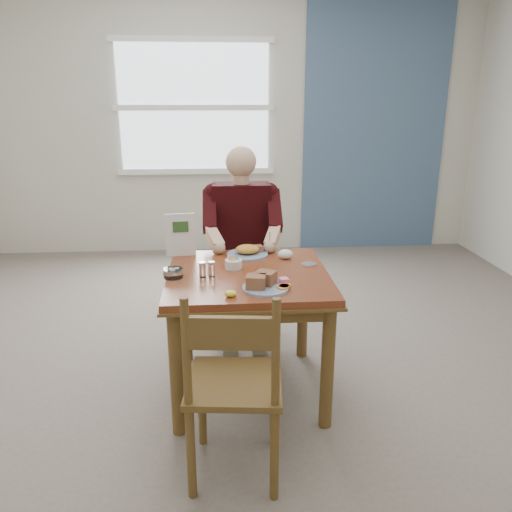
{
  "coord_description": "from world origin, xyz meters",
  "views": [
    {
      "loc": [
        -0.15,
        -2.65,
        1.68
      ],
      "look_at": [
        0.05,
        0.0,
        0.85
      ],
      "focal_mm": 35.0,
      "sensor_mm": 36.0,
      "label": 1
    }
  ],
  "objects": [
    {
      "name": "shakers",
      "position": [
        -0.23,
        -0.05,
        0.79
      ],
      "size": [
        0.09,
        0.05,
        0.09
      ],
      "color": "white",
      "rests_on": "table"
    },
    {
      "name": "chair_far",
      "position": [
        0.0,
        0.8,
        0.48
      ],
      "size": [
        0.42,
        0.42,
        0.95
      ],
      "color": "brown",
      "rests_on": "ground"
    },
    {
      "name": "far_plate",
      "position": [
        0.02,
        0.32,
        0.78
      ],
      "size": [
        0.31,
        0.31,
        0.07
      ],
      "color": "white",
      "rests_on": "table"
    },
    {
      "name": "table",
      "position": [
        0.0,
        0.0,
        0.64
      ],
      "size": [
        0.92,
        0.92,
        0.75
      ],
      "color": "brown",
      "rests_on": "ground"
    },
    {
      "name": "near_plate",
      "position": [
        0.07,
        -0.26,
        0.78
      ],
      "size": [
        0.3,
        0.3,
        0.08
      ],
      "color": "white",
      "rests_on": "table"
    },
    {
      "name": "metal_dish",
      "position": [
        0.37,
        0.1,
        0.76
      ],
      "size": [
        0.1,
        0.1,
        0.01
      ],
      "primitive_type": "cylinder",
      "rotation": [
        0.0,
        0.0,
        -0.21
      ],
      "color": "silver",
      "rests_on": "table"
    },
    {
      "name": "lemon_wedge",
      "position": [
        -0.11,
        -0.36,
        0.77
      ],
      "size": [
        0.07,
        0.07,
        0.03
      ],
      "primitive_type": "ellipsoid",
      "rotation": [
        0.0,
        0.0,
        0.41
      ],
      "color": "yellow",
      "rests_on": "table"
    },
    {
      "name": "window",
      "position": [
        -0.4,
        2.97,
        1.6
      ],
      "size": [
        1.72,
        0.04,
        1.42
      ],
      "color": "white",
      "rests_on": "wall_back"
    },
    {
      "name": "floor",
      "position": [
        0.0,
        0.0,
        0.0
      ],
      "size": [
        6.0,
        6.0,
        0.0
      ],
      "primitive_type": "plane",
      "color": "#60564D",
      "rests_on": "ground"
    },
    {
      "name": "caddy",
      "position": [
        -0.08,
        0.08,
        0.78
      ],
      "size": [
        0.1,
        0.1,
        0.07
      ],
      "color": "white",
      "rests_on": "table"
    },
    {
      "name": "accent_panel",
      "position": [
        1.6,
        2.98,
        1.4
      ],
      "size": [
        1.6,
        0.02,
        2.8
      ],
      "primitive_type": "cube",
      "color": "#435D7D",
      "rests_on": "ground"
    },
    {
      "name": "creamer",
      "position": [
        -0.41,
        -0.05,
        0.78
      ],
      "size": [
        0.12,
        0.12,
        0.05
      ],
      "color": "white",
      "rests_on": "table"
    },
    {
      "name": "menu",
      "position": [
        -0.4,
        0.35,
        0.89
      ],
      "size": [
        0.18,
        0.03,
        0.27
      ],
      "color": "white",
      "rests_on": "table"
    },
    {
      "name": "diner",
      "position": [
        0.0,
        0.71,
        0.81
      ],
      "size": [
        0.53,
        0.56,
        1.39
      ],
      "color": "gray",
      "rests_on": "chair_far"
    },
    {
      "name": "wall_back",
      "position": [
        0.0,
        3.0,
        1.4
      ],
      "size": [
        5.5,
        0.0,
        5.5
      ],
      "primitive_type": "plane",
      "rotation": [
        1.57,
        0.0,
        0.0
      ],
      "color": "beige",
      "rests_on": "ground"
    },
    {
      "name": "napkin",
      "position": [
        0.24,
        0.24,
        0.78
      ],
      "size": [
        0.1,
        0.08,
        0.06
      ],
      "primitive_type": "ellipsoid",
      "rotation": [
        0.0,
        0.0,
        0.09
      ],
      "color": "white",
      "rests_on": "table"
    },
    {
      "name": "chair_near",
      "position": [
        -0.11,
        -0.73,
        0.48
      ],
      "size": [
        0.46,
        0.46,
        0.95
      ],
      "color": "brown",
      "rests_on": "ground"
    }
  ]
}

